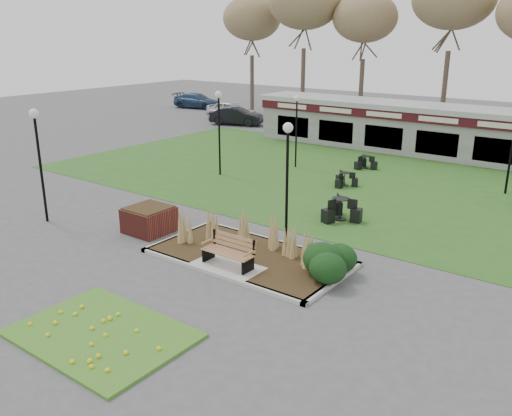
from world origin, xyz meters
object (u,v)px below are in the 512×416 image
Objects in this scene: brick_planter at (149,219)px; bistro_set_b at (340,212)px; food_pavilion at (446,131)px; car_silver at (231,110)px; lamp_post_near_left at (37,141)px; lamp_post_mid_left at (219,114)px; lamp_post_near_right at (287,156)px; bistro_set_c at (345,181)px; bistro_set_a at (365,164)px; car_blue at (197,101)px; lamp_post_far_left at (297,115)px; car_black at (237,116)px; park_bench at (230,251)px.

bistro_set_b is at bearing 47.07° from brick_planter.
car_silver is at bearing 168.81° from food_pavilion.
lamp_post_near_left reaches higher than lamp_post_mid_left.
bistro_set_c is (-1.72, 7.54, -2.79)m from lamp_post_near_right.
lamp_post_near_left reaches higher than brick_planter.
bistro_set_a is at bearing -124.11° from car_silver.
lamp_post_near_left is 0.90× the size of car_blue.
lamp_post_far_left reaches higher than bistro_set_c.
car_silver is (-13.63, 11.20, -2.06)m from lamp_post_far_left.
car_silver is (-14.76, 22.75, 0.26)m from brick_planter.
lamp_post_near_left is 1.04× the size of car_black.
park_bench is at bearing -160.71° from car_black.
lamp_post_mid_left is at bearing 144.15° from lamp_post_near_right.
car_black reaches higher than bistro_set_b.
lamp_post_far_left is 25.12m from car_blue.
lamp_post_near_left is at bearing -102.50° from lamp_post_far_left.
lamp_post_near_right reaches higher than bistro_set_a.
car_blue is at bearing 129.67° from brick_planter.
lamp_post_far_left is 9.05m from bistro_set_b.
lamp_post_near_right is 1.08× the size of lamp_post_far_left.
car_black is at bearing 110.73° from lamp_post_near_left.
lamp_post_near_right is 0.98× the size of lamp_post_mid_left.
brick_planter is at bearing -132.93° from bistro_set_b.
bistro_set_c is at bearing -132.99° from car_blue.
park_bench is 0.35× the size of car_blue.
car_black is 10.64m from car_blue.
lamp_post_near_right is 0.86× the size of car_blue.
bistro_set_c is 29.28m from car_blue.
food_pavilion reaches higher than bistro_set_b.
bistro_set_b is 23.11m from car_black.
park_bench is 0.41× the size of lamp_post_near_right.
bistro_set_b is 1.30× the size of bistro_set_c.
bistro_set_c is at bearing 74.02° from brick_planter.
bistro_set_c is (-1.61, 10.49, -0.35)m from park_bench.
bistro_set_b is at bearing -45.76° from lamp_post_far_left.
car_black is (-11.29, 9.01, -2.11)m from lamp_post_far_left.
park_bench is at bearing -95.15° from bistro_set_b.
car_blue is at bearing 135.16° from lamp_post_mid_left.
bistro_set_a is at bearing 99.47° from park_bench.
bistro_set_a is at bearing 101.53° from bistro_set_c.
car_blue is (-18.26, 18.15, -2.38)m from lamp_post_mid_left.
bistro_set_c is at bearing 102.84° from lamp_post_near_right.
bistro_set_b is 4.92m from bistro_set_c.
car_black is at bearing -138.29° from car_silver.
car_black is at bearing -129.97° from car_blue.
bistro_set_c is 0.26× the size of car_blue.
car_silver is at bearing 27.95° from car_black.
lamp_post_near_right reaches higher than park_bench.
car_black is at bearing 128.27° from park_bench.
lamp_post_far_left is 0.89× the size of car_silver.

